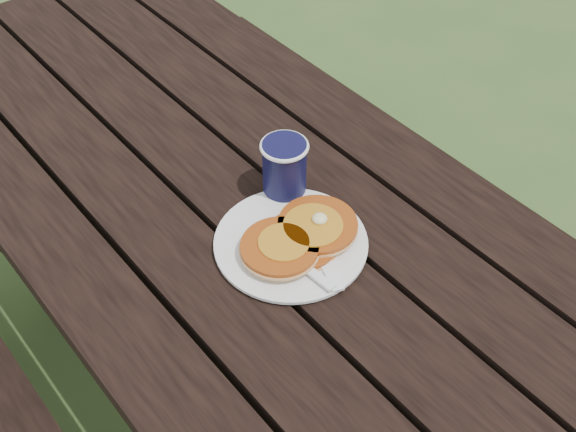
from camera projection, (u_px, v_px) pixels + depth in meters
ground at (248, 406)px, 1.83m from camera, size 60.00×60.00×0.00m
picnic_table at (242, 319)px, 1.57m from camera, size 1.36×1.80×0.75m
plate at (291, 243)px, 1.20m from camera, size 0.27×0.27×0.01m
pancake_stack at (300, 237)px, 1.18m from camera, size 0.21×0.13×0.04m
knife at (319, 250)px, 1.18m from camera, size 0.09×0.17×0.00m
fork at (308, 269)px, 1.14m from camera, size 0.04×0.16×0.01m
coffee_cup at (284, 166)px, 1.25m from camera, size 0.08×0.08×0.11m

